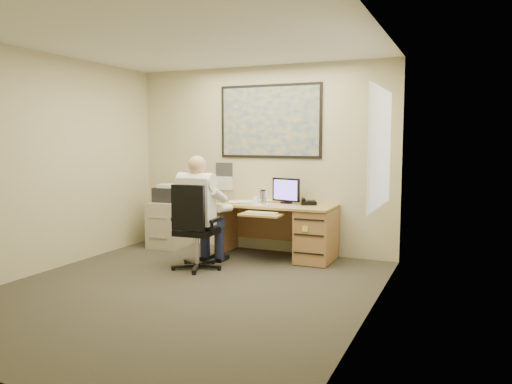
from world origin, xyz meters
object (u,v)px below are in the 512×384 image
at_px(desk, 300,228).
at_px(office_chair, 195,245).
at_px(person, 198,212).
at_px(filing_cabinet, 169,220).

relative_size(desk, office_chair, 1.46).
bearing_deg(person, office_chair, -94.13).
bearing_deg(filing_cabinet, person, -46.11).
height_order(filing_cabinet, person, person).
bearing_deg(office_chair, desk, 40.08).
xyz_separation_m(filing_cabinet, person, (1.06, -0.96, 0.31)).
bearing_deg(person, filing_cabinet, 136.58).
bearing_deg(desk, person, -137.47).
bearing_deg(office_chair, filing_cabinet, 130.70).
xyz_separation_m(filing_cabinet, office_chair, (1.06, -1.05, -0.09)).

